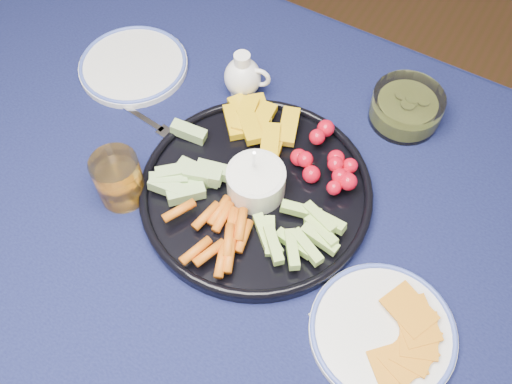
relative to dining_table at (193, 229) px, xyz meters
The scene contains 9 objects.
dining_table is the anchor object (origin of this frame).
crudite_platter 0.16m from the dining_table, 39.38° to the left, with size 0.39×0.39×0.12m.
creamer_pitcher 0.30m from the dining_table, 100.83° to the left, with size 0.09×0.07×0.10m.
pickle_bowl 0.44m from the dining_table, 56.50° to the left, with size 0.13×0.13×0.06m.
cheese_plate 0.39m from the dining_table, ahead, with size 0.22×0.22×0.03m.
juice_tumbler 0.17m from the dining_table, 159.55° to the right, with size 0.08×0.08×0.09m.
fork_left 0.22m from the dining_table, 147.34° to the left, with size 0.18×0.04×0.00m.
fork_right 0.38m from the dining_table, 17.31° to the right, with size 0.15×0.09×0.00m.
side_plate_extra 0.35m from the dining_table, 142.73° to the left, with size 0.21×0.21×0.02m.
Camera 1 is at (0.35, -0.36, 1.56)m, focal length 40.00 mm.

